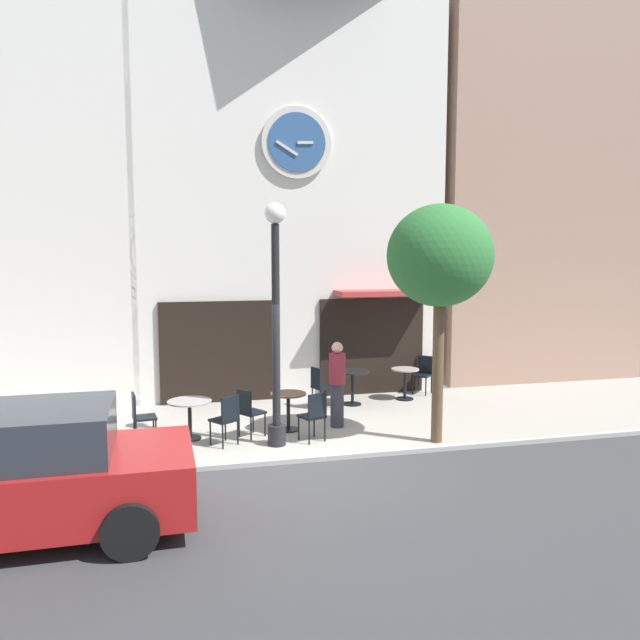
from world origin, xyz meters
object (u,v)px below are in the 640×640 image
object	(u,v)px
street_lamp	(276,324)
pedestrian_maroon	(337,383)
cafe_chair_outer	(424,371)
cafe_chair_near_tree	(248,409)
cafe_chair_curbside	(320,384)
cafe_chair_near_lamp	(227,416)
street_tree	(440,258)
cafe_chair_corner	(140,414)
cafe_table_leftmost	(405,379)
cafe_chair_under_awning	(314,413)
cafe_table_near_door	(190,410)
parked_car_red	(7,476)
cafe_table_center_right	(288,404)
cafe_table_rightmost	(353,380)

from	to	relation	value
street_lamp	pedestrian_maroon	xyz separation A→B (m)	(1.34, 0.86, -1.29)
cafe_chair_outer	cafe_chair_near_tree	world-z (taller)	same
cafe_chair_curbside	cafe_chair_near_lamp	size ratio (longest dim) A/B	1.00
street_tree	cafe_chair_outer	distance (m)	4.79
cafe_chair_near_lamp	pedestrian_maroon	xyz separation A→B (m)	(2.20, 0.70, 0.33)
street_tree	cafe_chair_corner	world-z (taller)	street_tree
street_tree	cafe_table_leftmost	distance (m)	4.28
cafe_chair_under_awning	cafe_chair_near_tree	bearing A→B (deg)	153.09
cafe_table_near_door	cafe_chair_near_tree	bearing A→B (deg)	-7.35
cafe_chair_outer	cafe_chair_near_tree	bearing A→B (deg)	-150.51
street_lamp	parked_car_red	xyz separation A→B (m)	(-3.71, -2.75, -1.39)
cafe_table_center_right	cafe_table_rightmost	world-z (taller)	cafe_table_rightmost
pedestrian_maroon	cafe_chair_under_awning	bearing A→B (deg)	-128.09
cafe_table_rightmost	cafe_chair_corner	world-z (taller)	cafe_chair_corner
cafe_chair_near_tree	cafe_table_rightmost	bearing A→B (deg)	36.30
parked_car_red	cafe_chair_curbside	bearing A→B (deg)	45.25
cafe_table_rightmost	parked_car_red	size ratio (longest dim) A/B	0.18
cafe_table_center_right	cafe_chair_curbside	distance (m)	1.82
cafe_chair_outer	cafe_chair_corner	bearing A→B (deg)	-159.32
cafe_table_leftmost	cafe_chair_under_awning	bearing A→B (deg)	-136.57
cafe_table_center_right	cafe_table_rightmost	bearing A→B (deg)	42.55
street_lamp	cafe_table_near_door	world-z (taller)	street_lamp
street_tree	cafe_table_rightmost	bearing A→B (deg)	102.76
cafe_table_near_door	cafe_chair_corner	distance (m)	0.87
cafe_table_near_door	cafe_chair_under_awning	bearing A→B (deg)	-17.92
cafe_chair_curbside	cafe_chair_near_tree	distance (m)	2.53
street_tree	cafe_chair_corner	xyz separation A→B (m)	(-5.17, 1.22, -2.77)
cafe_chair_curbside	cafe_chair_corner	world-z (taller)	same
cafe_table_leftmost	cafe_table_near_door	bearing A→B (deg)	-158.61
cafe_table_near_door	cafe_table_center_right	bearing A→B (deg)	3.85
cafe_table_center_right	cafe_chair_under_awning	bearing A→B (deg)	-69.15
pedestrian_maroon	cafe_table_rightmost	bearing A→B (deg)	63.51
street_lamp	cafe_chair_curbside	size ratio (longest dim) A/B	4.70
cafe_table_near_door	cafe_table_center_right	distance (m)	1.85
cafe_chair_curbside	pedestrian_maroon	world-z (taller)	pedestrian_maroon
cafe_table_rightmost	cafe_chair_near_tree	bearing A→B (deg)	-143.70
cafe_chair_corner	pedestrian_maroon	size ratio (longest dim) A/B	0.54
cafe_chair_near_tree	cafe_table_leftmost	bearing A→B (deg)	28.03
cafe_table_rightmost	cafe_chair_corner	bearing A→B (deg)	-158.69
cafe_chair_corner	cafe_chair_under_awning	world-z (taller)	same
cafe_chair_outer	pedestrian_maroon	bearing A→B (deg)	-140.54
cafe_chair_outer	cafe_chair_under_awning	xyz separation A→B (m)	(-3.47, -3.15, 0.00)
street_tree	cafe_chair_near_lamp	size ratio (longest dim) A/B	4.70
cafe_table_leftmost	cafe_chair_curbside	xyz separation A→B (m)	(-2.10, -0.29, 0.04)
cafe_table_leftmost	cafe_table_center_right	bearing A→B (deg)	-149.66
street_lamp	street_tree	distance (m)	3.09
street_tree	cafe_table_center_right	size ratio (longest dim) A/B	5.83
cafe_table_center_right	cafe_chair_corner	distance (m)	2.72
cafe_chair_corner	cafe_table_near_door	bearing A→B (deg)	-0.02
cafe_table_near_door	pedestrian_maroon	distance (m)	2.84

